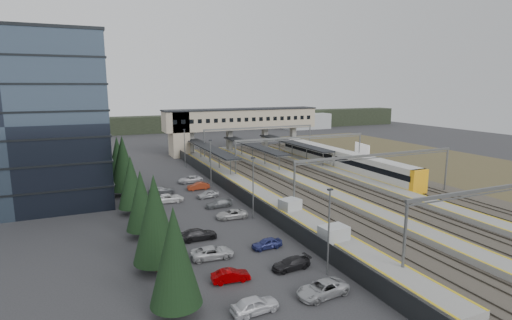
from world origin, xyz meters
name	(u,v)px	position (x,y,z in m)	size (l,w,h in m)	color
ground	(280,196)	(0.00, 0.00, 0.00)	(220.00, 220.00, 0.00)	#2B2B2D
office_building	(15,120)	(-36.00, 12.00, 12.19)	(24.30, 18.30, 24.30)	#38485A
conifer_row	(135,186)	(-22.00, -3.86, 4.84)	(4.42, 49.82, 9.50)	black
car_park	(214,220)	(-13.28, -8.05, 0.60)	(10.64, 44.69, 1.29)	silver
lampposts	(228,172)	(-8.00, 1.25, 4.34)	(0.50, 53.25, 8.07)	slate
fence	(230,187)	(-6.50, 5.00, 1.00)	(0.08, 90.00, 2.00)	#26282B
relay_cabin_near	(334,237)	(-3.90, -20.00, 1.18)	(2.95, 2.25, 2.35)	#A9ACAE
relay_cabin_far	(290,208)	(-3.13, -8.94, 1.14)	(2.87, 2.56, 2.28)	#A9ACAE
rail_corridor	(314,182)	(9.34, 5.00, 0.29)	(34.00, 90.00, 0.92)	#37332A
canopies	(253,145)	(7.00, 27.00, 3.92)	(23.10, 30.00, 3.28)	black
footbridge	(232,122)	(7.70, 42.00, 7.93)	(40.40, 6.40, 11.20)	#BCAE8F
gantries	(335,150)	(12.00, 3.00, 6.00)	(28.40, 62.28, 7.17)	slate
train	(341,160)	(20.00, 12.24, 2.17)	(3.03, 42.18, 3.82)	silver
billboard	(362,151)	(25.85, 12.97, 3.41)	(1.22, 5.91, 5.08)	slate
scrub_east	(459,167)	(45.00, 5.00, 0.03)	(34.00, 120.00, 0.06)	#4C4629
treeline_far	(226,123)	(23.81, 92.28, 2.95)	(170.00, 19.00, 7.00)	black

